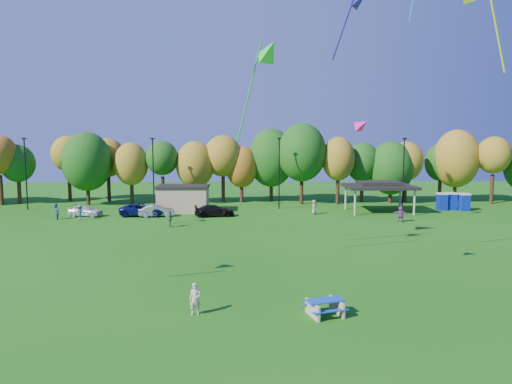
{
  "coord_description": "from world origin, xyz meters",
  "views": [
    {
      "loc": [
        -2.33,
        -17.98,
        8.67
      ],
      "look_at": [
        -1.76,
        6.0,
        5.99
      ],
      "focal_mm": 32.0,
      "sensor_mm": 36.0,
      "label": 1
    }
  ],
  "objects_px": {
    "car_b": "(157,211)",
    "car_d": "(214,211)",
    "picnic_table": "(325,306)",
    "car_a": "(86,211)",
    "porta_potties": "(452,202)",
    "car_c": "(144,210)",
    "kite_flyer": "(195,299)"
  },
  "relations": [
    {
      "from": "car_b",
      "to": "car_d",
      "type": "height_order",
      "value": "car_b"
    },
    {
      "from": "picnic_table",
      "to": "car_d",
      "type": "height_order",
      "value": "car_d"
    },
    {
      "from": "car_a",
      "to": "car_d",
      "type": "bearing_deg",
      "value": -80.5
    },
    {
      "from": "porta_potties",
      "to": "car_c",
      "type": "xyz_separation_m",
      "value": [
        -37.94,
        -3.64,
        -0.34
      ]
    },
    {
      "from": "porta_potties",
      "to": "car_c",
      "type": "bearing_deg",
      "value": -174.52
    },
    {
      "from": "picnic_table",
      "to": "car_a",
      "type": "bearing_deg",
      "value": 109.33
    },
    {
      "from": "porta_potties",
      "to": "car_c",
      "type": "relative_size",
      "value": 0.69
    },
    {
      "from": "picnic_table",
      "to": "porta_potties",
      "type": "bearing_deg",
      "value": 40.46
    },
    {
      "from": "picnic_table",
      "to": "car_d",
      "type": "bearing_deg",
      "value": 87.14
    },
    {
      "from": "car_b",
      "to": "car_c",
      "type": "height_order",
      "value": "car_c"
    },
    {
      "from": "picnic_table",
      "to": "car_c",
      "type": "bearing_deg",
      "value": 100.27
    },
    {
      "from": "kite_flyer",
      "to": "car_c",
      "type": "bearing_deg",
      "value": 107.25
    },
    {
      "from": "car_c",
      "to": "car_d",
      "type": "relative_size",
      "value": 1.18
    },
    {
      "from": "porta_potties",
      "to": "kite_flyer",
      "type": "relative_size",
      "value": 2.31
    },
    {
      "from": "kite_flyer",
      "to": "porta_potties",
      "type": "bearing_deg",
      "value": 50.43
    },
    {
      "from": "porta_potties",
      "to": "car_a",
      "type": "bearing_deg",
      "value": -175.28
    },
    {
      "from": "porta_potties",
      "to": "car_a",
      "type": "distance_m",
      "value": 44.81
    },
    {
      "from": "car_a",
      "to": "car_c",
      "type": "relative_size",
      "value": 0.72
    },
    {
      "from": "porta_potties",
      "to": "picnic_table",
      "type": "xyz_separation_m",
      "value": [
        -22.17,
        -34.48,
        -0.63
      ]
    },
    {
      "from": "kite_flyer",
      "to": "car_d",
      "type": "bearing_deg",
      "value": 92.38
    },
    {
      "from": "porta_potties",
      "to": "car_b",
      "type": "xyz_separation_m",
      "value": [
        -36.36,
        -4.14,
        -0.43
      ]
    },
    {
      "from": "kite_flyer",
      "to": "car_a",
      "type": "bearing_deg",
      "value": 118.02
    },
    {
      "from": "car_c",
      "to": "car_a",
      "type": "bearing_deg",
      "value": 92.63
    },
    {
      "from": "picnic_table",
      "to": "car_a",
      "type": "height_order",
      "value": "car_a"
    },
    {
      "from": "car_b",
      "to": "car_d",
      "type": "bearing_deg",
      "value": -101.92
    },
    {
      "from": "car_a",
      "to": "car_b",
      "type": "height_order",
      "value": "car_b"
    },
    {
      "from": "car_a",
      "to": "car_b",
      "type": "xyz_separation_m",
      "value": [
        8.29,
        -0.45,
        0.0
      ]
    },
    {
      "from": "car_b",
      "to": "car_d",
      "type": "relative_size",
      "value": 0.88
    },
    {
      "from": "picnic_table",
      "to": "kite_flyer",
      "type": "height_order",
      "value": "kite_flyer"
    },
    {
      "from": "picnic_table",
      "to": "car_c",
      "type": "distance_m",
      "value": 34.64
    },
    {
      "from": "car_d",
      "to": "porta_potties",
      "type": "bearing_deg",
      "value": -90.08
    },
    {
      "from": "kite_flyer",
      "to": "car_d",
      "type": "height_order",
      "value": "kite_flyer"
    }
  ]
}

